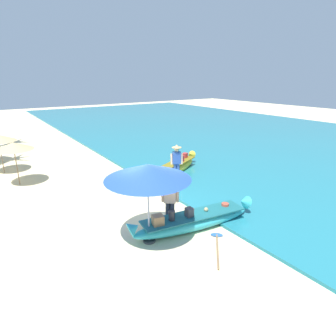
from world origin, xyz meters
The scene contains 9 objects.
ground_plane centered at (0.00, 0.00, 0.00)m, with size 80.00×80.00×0.00m, color beige.
sea centered at (13.67, 8.00, 0.05)m, with size 24.00×56.00×0.10m, color teal.
boat_cyan_foreground centered at (0.85, -1.38, 0.28)m, with size 4.36×1.29×0.80m.
boat_yellow_midground centered at (3.38, 3.16, 0.31)m, with size 3.86×2.28×0.84m.
person_vendor_hatted centered at (2.92, 2.38, 0.99)m, with size 0.57×0.45×1.71m.
person_tourist_customer centered at (0.30, -0.90, 0.96)m, with size 0.55×0.50×1.69m.
patio_umbrella_large centered at (-0.65, -1.22, 2.13)m, with size 2.36×2.36×2.35m.
parasol_row_0 centered at (-3.09, 5.93, 1.75)m, with size 1.60×1.60×1.91m.
paddle centered at (0.83, -2.49, 0.03)m, with size 1.30×1.41×0.05m.
Camera 1 is at (-4.20, -7.41, 4.55)m, focal length 30.10 mm.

